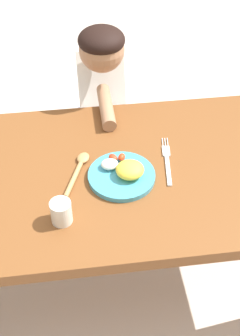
{
  "coord_description": "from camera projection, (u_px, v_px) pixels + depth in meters",
  "views": [
    {
      "loc": [
        -0.14,
        -1.06,
        1.72
      ],
      "look_at": [
        -0.0,
        -0.01,
        0.7
      ],
      "focal_mm": 48.29,
      "sensor_mm": 36.0,
      "label": 1
    }
  ],
  "objects": [
    {
      "name": "spoon",
      "position": [
        78.0,
        169.0,
        1.48
      ],
      "size": [
        0.1,
        0.2,
        0.02
      ],
      "rotation": [
        0.0,
        0.0,
        1.2
      ],
      "color": "#B1824C",
      "rests_on": "dining_table"
    },
    {
      "name": "plate",
      "position": [
        123.0,
        173.0,
        1.45
      ],
      "size": [
        0.22,
        0.22,
        0.06
      ],
      "color": "teal",
      "rests_on": "dining_table"
    },
    {
      "name": "ground_plane",
      "position": [
        120.0,
        282.0,
        1.96
      ],
      "size": [
        8.0,
        8.0,
        0.0
      ],
      "primitive_type": "plane",
      "color": "beige"
    },
    {
      "name": "fork",
      "position": [
        167.0,
        161.0,
        1.52
      ],
      "size": [
        0.05,
        0.23,
        0.01
      ],
      "rotation": [
        0.0,
        0.0,
        1.44
      ],
      "color": "silver",
      "rests_on": "dining_table"
    },
    {
      "name": "drinking_cup",
      "position": [
        61.0,
        212.0,
        1.31
      ],
      "size": [
        0.06,
        0.06,
        0.08
      ],
      "primitive_type": "cylinder",
      "color": "silver",
      "rests_on": "dining_table"
    },
    {
      "name": "person",
      "position": [
        102.0,
        111.0,
        1.95
      ],
      "size": [
        0.21,
        0.44,
        0.96
      ],
      "rotation": [
        0.0,
        0.0,
        3.14
      ],
      "color": "#3C4562",
      "rests_on": "ground_plane"
    },
    {
      "name": "dining_table",
      "position": [
        120.0,
        191.0,
        1.56
      ],
      "size": [
        1.5,
        0.73,
        0.68
      ],
      "color": "brown",
      "rests_on": "ground_plane"
    }
  ]
}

